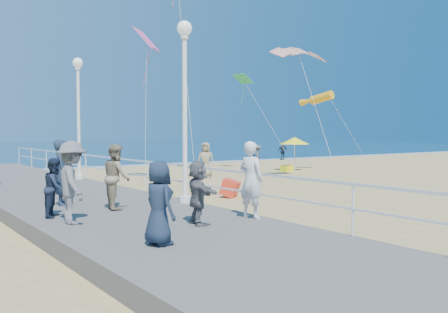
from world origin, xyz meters
TOP-DOWN VIEW (x-y plane):
  - ground at (0.00, 0.00)m, footprint 160.00×160.00m
  - surf_line at (0.00, 20.50)m, footprint 160.00×1.20m
  - boardwalk at (-7.50, 0.00)m, footprint 5.00×44.00m
  - railing at (-5.05, 0.00)m, footprint 0.05×42.00m
  - lamp_post_mid at (-5.35, 0.00)m, footprint 0.44×0.44m
  - lamp_post_far at (-5.35, 9.00)m, footprint 0.44×0.44m
  - woman_holding_toddler at (-5.40, -3.17)m, footprint 0.58×0.76m
  - toddler_held at (-5.25, -3.02)m, footprint 0.36×0.43m
  - spectator_0 at (-8.44, 1.68)m, footprint 0.65×0.79m
  - spectator_1 at (-7.48, 0.07)m, footprint 0.83×0.98m
  - spectator_2 at (-9.18, -1.39)m, footprint 0.82×1.29m
  - spectator_3 at (-7.87, 3.37)m, footprint 0.54×1.04m
  - spectator_4 at (-8.58, -4.41)m, footprint 0.54×0.79m
  - spectator_5 at (-6.91, -3.14)m, footprint 0.70×1.41m
  - spectator_7 at (-9.21, -0.20)m, footprint 0.85×0.89m
  - beach_walker_a at (11.02, 16.40)m, footprint 1.04×1.05m
  - beach_walker_b at (16.50, 19.69)m, footprint 0.97×0.54m
  - beach_walker_c at (1.83, 9.74)m, footprint 1.08×1.10m
  - box_kite at (-1.84, 2.53)m, footprint 0.85×0.90m
  - beach_umbrella at (9.03, 10.42)m, footprint 1.90×1.90m
  - beach_chair_left at (8.22, 10.29)m, footprint 0.55×0.55m
  - beach_chair_right at (8.27, 10.24)m, footprint 0.55×0.55m
  - kite_parafoil at (4.71, 5.58)m, footprint 3.33×0.94m
  - kite_windsock at (10.50, 9.52)m, footprint 1.00×2.62m
  - kite_diamond_pink at (-1.79, 9.43)m, footprint 1.71×1.69m
  - kite_diamond_green at (6.85, 12.95)m, footprint 1.08×1.20m

SIDE VIEW (x-z plane):
  - ground at x=0.00m, z-range 0.00..0.00m
  - surf_line at x=0.00m, z-range 0.01..0.05m
  - boardwalk at x=-7.50m, z-range 0.00..0.40m
  - beach_chair_left at x=8.22m, z-range 0.00..0.40m
  - beach_chair_right at x=8.27m, z-range 0.00..0.40m
  - box_kite at x=-1.84m, z-range -0.07..0.67m
  - beach_walker_a at x=11.02m, z-range 0.00..1.45m
  - beach_walker_b at x=16.50m, z-range 0.00..1.56m
  - beach_walker_c at x=1.83m, z-range 0.00..1.92m
  - spectator_7 at x=-9.21m, z-range 0.40..1.85m
  - spectator_5 at x=-6.91m, z-range 0.40..1.85m
  - spectator_4 at x=-8.58m, z-range 0.40..1.97m
  - spectator_3 at x=-7.87m, z-range 0.40..2.09m
  - railing at x=-5.05m, z-range 0.98..1.53m
  - spectator_1 at x=-7.48m, z-range 0.40..2.17m
  - spectator_0 at x=-8.44m, z-range 0.40..2.27m
  - woman_holding_toddler at x=-5.40m, z-range 0.40..2.27m
  - spectator_2 at x=-9.18m, z-range 0.40..2.30m
  - toddler_held at x=-5.25m, z-range 1.25..2.02m
  - beach_umbrella at x=9.03m, z-range 0.84..2.98m
  - lamp_post_mid at x=-5.35m, z-range 1.00..6.32m
  - lamp_post_far at x=-5.35m, z-range 1.00..6.32m
  - kite_windsock at x=10.50m, z-range 4.09..5.15m
  - kite_diamond_green at x=6.85m, z-range 5.60..6.16m
  - kite_parafoil at x=4.71m, z-range 6.18..6.84m
  - kite_diamond_pink at x=-1.79m, z-range 6.40..7.48m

